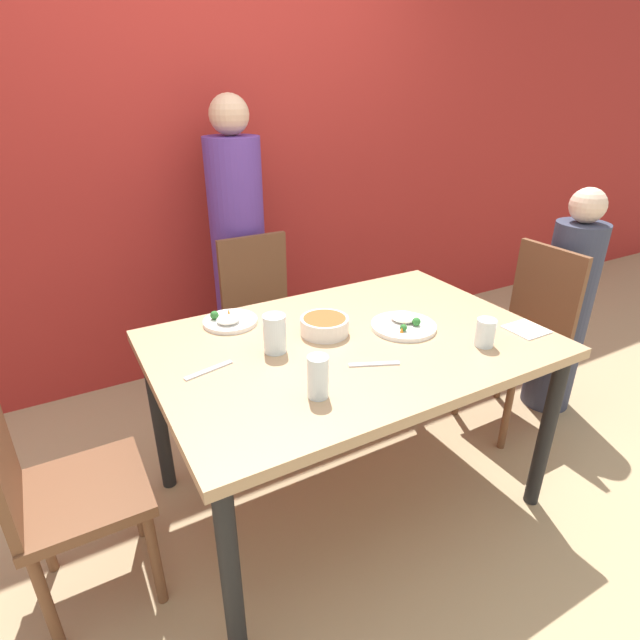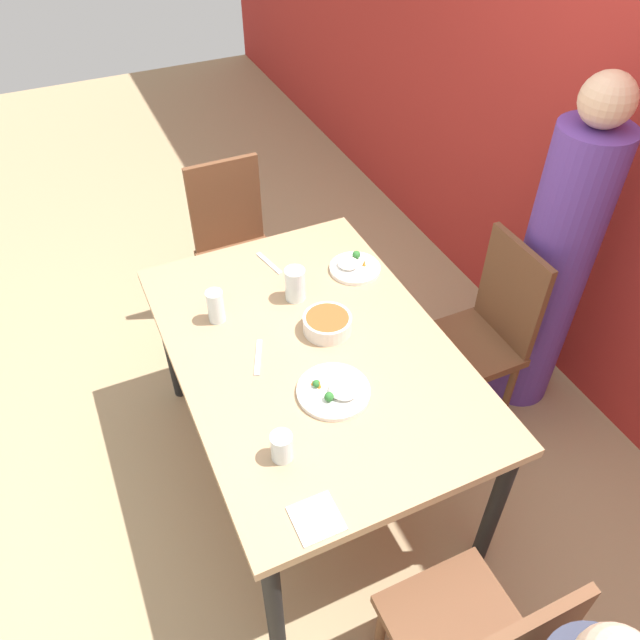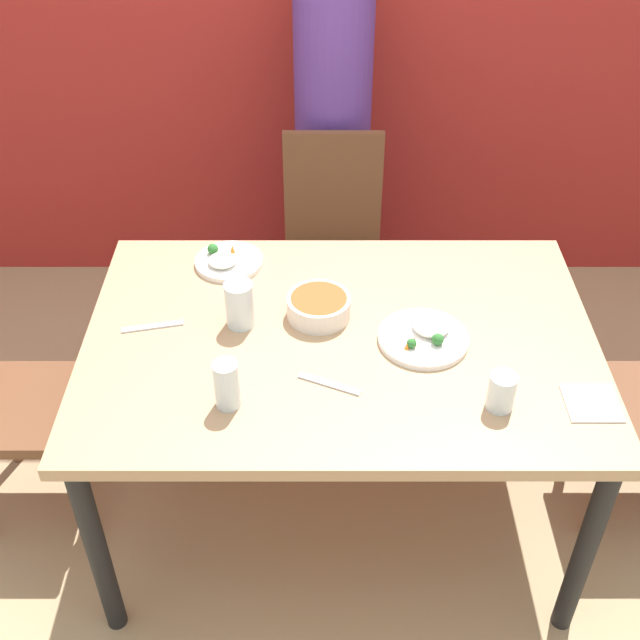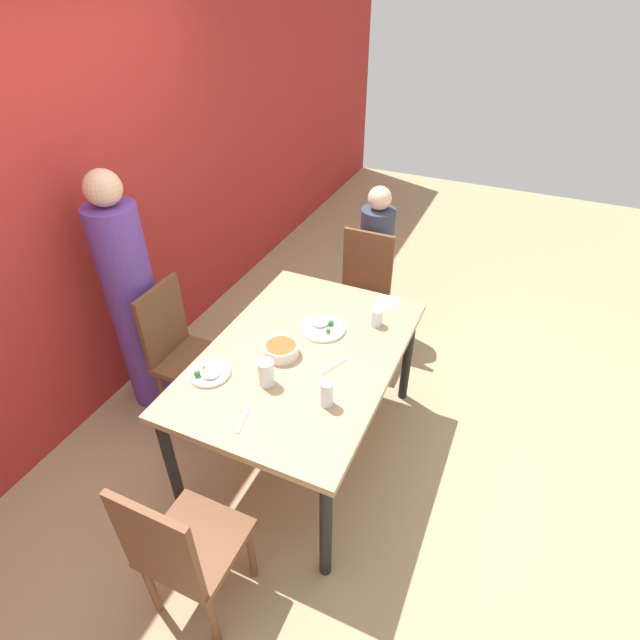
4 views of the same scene
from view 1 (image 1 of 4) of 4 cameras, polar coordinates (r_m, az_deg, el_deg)
name	(u,v)px [view 1 (image 1 of 4)]	position (r m, az deg, el deg)	size (l,w,h in m)	color
ground_plane	(346,492)	(2.38, 3.03, -19.01)	(10.00, 10.00, 0.00)	tan
wall_back	(214,146)	(3.06, -12.01, 18.90)	(10.00, 0.06, 2.70)	#A82823
dining_table	(350,357)	(1.96, 3.49, -4.26)	(1.48, 1.00, 0.77)	tan
chair_adult_spot	(264,321)	(2.71, -6.42, -0.08)	(0.40, 0.40, 0.95)	brown
chair_child_spot	(524,334)	(2.75, 22.25, -1.51)	(0.40, 0.40, 0.95)	brown
chair_empty_left	(54,485)	(1.87, -28.14, -16.29)	(0.40, 0.40, 0.95)	brown
person_adult	(239,259)	(2.89, -9.19, 6.85)	(0.30, 0.30, 1.63)	#5B3893
person_child	(564,312)	(2.95, 26.08, 0.81)	(0.25, 0.25, 1.22)	#33384C
bowl_curry	(324,325)	(1.95, 0.52, -0.61)	(0.19, 0.19, 0.07)	silver
plate_rice_adult	(229,321)	(2.07, -10.33, -0.08)	(0.22, 0.22, 0.05)	white
plate_rice_child	(404,324)	(2.03, 9.56, -0.47)	(0.26, 0.26, 0.05)	white
glass_water_tall	(318,377)	(1.55, -0.23, -6.52)	(0.07, 0.07, 0.14)	silver
glass_water_short	(485,333)	(1.95, 18.37, -1.38)	(0.07, 0.07, 0.11)	silver
glass_water_center	(275,334)	(1.81, -5.20, -1.56)	(0.08, 0.08, 0.14)	silver
napkin_folded	(526,329)	(2.15, 22.52, -1.00)	(0.14, 0.14, 0.01)	white
fork_steel	(209,370)	(1.75, -12.60, -5.62)	(0.18, 0.06, 0.01)	silver
spoon_steel	(374,364)	(1.76, 6.20, -5.03)	(0.17, 0.09, 0.01)	silver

